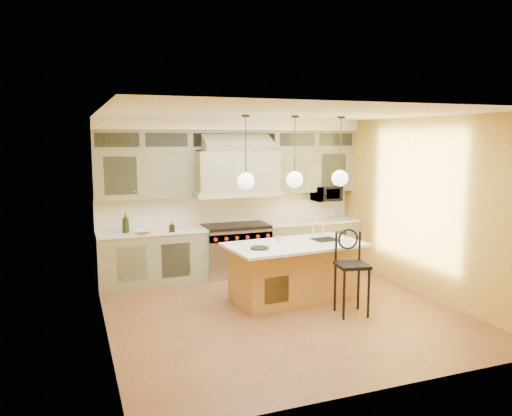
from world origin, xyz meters
name	(u,v)px	position (x,y,z in m)	size (l,w,h in m)	color
floor	(282,311)	(0.00, 0.00, 0.00)	(5.00, 5.00, 0.00)	brown
ceiling	(283,114)	(0.00, 0.00, 2.90)	(5.00, 5.00, 0.00)	white
wall_back	(230,196)	(0.00, 2.50, 1.45)	(5.00, 5.00, 0.00)	#B69032
wall_front	(384,252)	(0.00, -2.50, 1.45)	(5.00, 5.00, 0.00)	#B69032
wall_left	(103,226)	(-2.50, 0.00, 1.45)	(5.00, 5.00, 0.00)	#B69032
wall_right	(423,207)	(2.50, 0.00, 1.45)	(5.00, 5.00, 0.00)	#B69032
back_cabinetry	(234,199)	(0.00, 2.23, 1.43)	(5.00, 0.77, 2.90)	gray
range	(236,249)	(0.00, 2.14, 0.49)	(1.20, 0.74, 0.96)	silver
kitchen_island	(294,270)	(0.41, 0.45, 0.47)	(2.23, 1.33, 1.35)	#AD823D
counter_stool	(351,266)	(0.91, -0.44, 0.71)	(0.50, 0.50, 1.24)	black
microwave	(326,194)	(1.95, 2.25, 1.45)	(0.54, 0.37, 0.30)	black
oil_bottle_a	(126,223)	(-2.00, 2.15, 1.11)	(0.13, 0.13, 0.34)	black
oil_bottle_b	(172,227)	(-1.24, 1.92, 1.03)	(0.08, 0.08, 0.18)	black
fruit_bowl	(143,232)	(-1.73, 1.92, 0.97)	(0.28, 0.28, 0.07)	silver
cup	(279,239)	(0.20, 0.60, 0.96)	(0.10, 0.10, 0.09)	beige
pendant_left	(246,179)	(-0.40, 0.45, 1.95)	(0.26, 0.26, 1.11)	#2D2319
pendant_center	(295,178)	(0.40, 0.45, 1.95)	(0.26, 0.26, 1.11)	#2D2319
pendant_right	(340,176)	(1.20, 0.45, 1.95)	(0.26, 0.26, 1.11)	#2D2319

